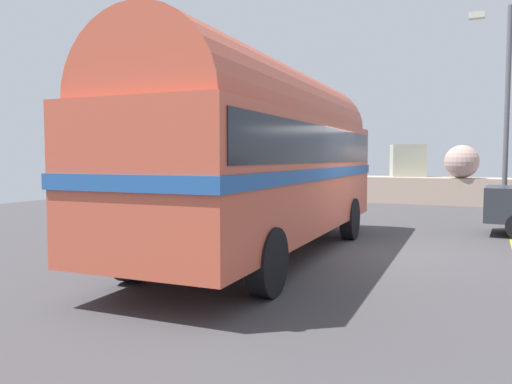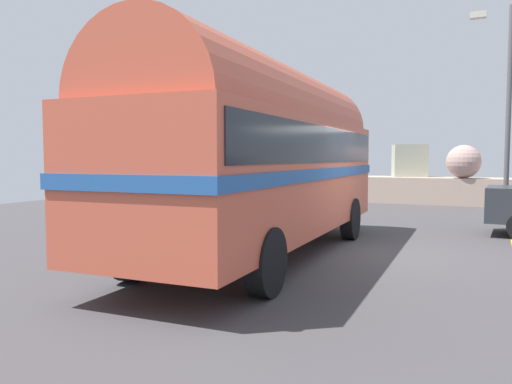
% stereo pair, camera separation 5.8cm
% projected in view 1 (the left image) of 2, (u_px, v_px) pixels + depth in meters
% --- Properties ---
extents(ground, '(32.00, 26.00, 0.02)m').
position_uv_depth(ground, '(371.00, 253.00, 10.04)').
color(ground, '#413F41').
extents(breakwater, '(31.36, 2.41, 2.47)m').
position_uv_depth(breakwater, '(433.00, 185.00, 20.63)').
color(breakwater, tan).
rests_on(breakwater, ground).
extents(vintage_coach, '(2.76, 8.67, 3.70)m').
position_uv_depth(vintage_coach, '(264.00, 151.00, 9.50)').
color(vintage_coach, black).
rests_on(vintage_coach, ground).
extents(lamp_post, '(1.16, 0.53, 6.17)m').
position_uv_depth(lamp_post, '(503.00, 102.00, 14.20)').
color(lamp_post, '#5B5B60').
rests_on(lamp_post, ground).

